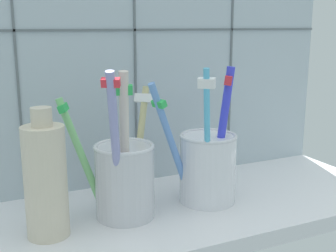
{
  "coord_description": "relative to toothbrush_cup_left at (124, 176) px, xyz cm",
  "views": [
    {
      "loc": [
        -22.38,
        -47.65,
        24.91
      ],
      "look_at": [
        0.0,
        0.01,
        12.77
      ],
      "focal_mm": 47.04,
      "sensor_mm": 36.0,
      "label": 1
    }
  ],
  "objects": [
    {
      "name": "counter_slab",
      "position": [
        5.89,
        0.04,
        -6.24
      ],
      "size": [
        64.0,
        22.0,
        2.0
      ],
      "primitive_type": "cube",
      "color": "silver",
      "rests_on": "ground"
    },
    {
      "name": "tile_wall_back",
      "position": [
        5.89,
        12.04,
        15.27
      ],
      "size": [
        64.0,
        2.2,
        45.0
      ],
      "color": "#B2C1CC",
      "rests_on": "ground"
    },
    {
      "name": "toothbrush_cup_left",
      "position": [
        0.0,
        0.0,
        0.0
      ],
      "size": [
        12.92,
        11.21,
        18.51
      ],
      "color": "silver",
      "rests_on": "counter_slab"
    },
    {
      "name": "toothbrush_cup_right",
      "position": [
        11.52,
        -0.06,
        -0.13
      ],
      "size": [
        12.53,
        8.52,
        18.14
      ],
      "color": "white",
      "rests_on": "counter_slab"
    },
    {
      "name": "ceramic_vase",
      "position": [
        -9.34,
        -1.09,
        1.27
      ],
      "size": [
        4.66,
        4.66,
        14.5
      ],
      "color": "beige",
      "rests_on": "counter_slab"
    }
  ]
}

